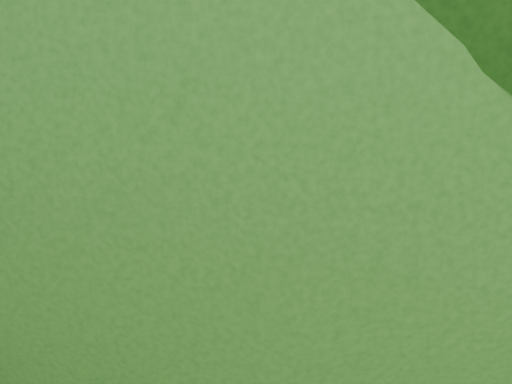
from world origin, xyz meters
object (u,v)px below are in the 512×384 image
object	(u,v)px
second_boat	(298,148)
sandwich_board	(196,264)
plant_boat	(186,200)
pedestrian_pink	(373,135)
pedestrian_dark	(373,131)

from	to	relation	value
second_boat	sandwich_board	size ratio (longest dim) A/B	5.37
plant_boat	pedestrian_pink	world-z (taller)	plant_boat
second_boat	pedestrian_pink	world-z (taller)	pedestrian_pink
plant_boat	sandwich_board	world-z (taller)	plant_boat
second_boat	pedestrian_pink	bearing A→B (deg)	57.46
pedestrian_pink	pedestrian_dark	bearing A→B (deg)	83.79
second_boat	sandwich_board	distance (m)	20.30
pedestrian_pink	pedestrian_dark	distance (m)	3.70
second_boat	pedestrian_pink	size ratio (longest dim) A/B	3.32
pedestrian_dark	pedestrian_pink	bearing A→B (deg)	-83.29
plant_boat	sandwich_board	xyz separation A→B (m)	(2.70, -4.69, -0.31)
pedestrian_pink	pedestrian_dark	world-z (taller)	pedestrian_pink
plant_boat	pedestrian_pink	xyz separation A→B (m)	(4.15, 19.94, 0.10)
pedestrian_dark	second_boat	bearing A→B (deg)	-114.24
plant_boat	pedestrian_dark	size ratio (longest dim) A/B	8.96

